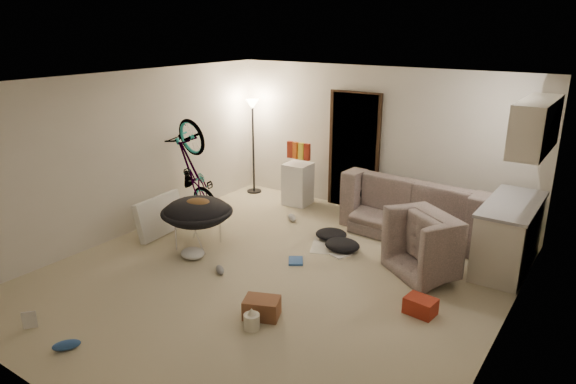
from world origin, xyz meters
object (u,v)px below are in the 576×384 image
Objects in this scene: saucer_chair at (197,218)px; drink_case_b at (420,306)px; armchair at (442,250)px; floor_lamp at (253,126)px; juicer at (252,320)px; sofa at (418,213)px; mini_fridge at (298,184)px; tv_box at (160,216)px; kitchen_counter at (508,236)px; bicycle at (195,193)px; drink_case_a at (262,308)px.

saucer_chair reaches higher than drink_case_b.
saucer_chair is at bearing 55.79° from armchair.
floor_lamp is 4.94m from juicer.
saucer_chair is at bearing 46.29° from sofa.
saucer_chair is (0.91, -2.52, -0.87)m from floor_lamp.
mini_fridge is at bearing 13.87° from armchair.
tv_box is at bearing 179.59° from saucer_chair.
kitchen_counter is 4.34m from saucer_chair.
armchair is 1.18m from drink_case_b.
bicycle is 1.93× the size of tv_box.
kitchen_counter is 3.70m from juicer.
floor_lamp is 3.55m from sofa.
floor_lamp is 1.97× the size of tv_box.
armchair is (-0.67, -0.67, -0.12)m from kitchen_counter.
armchair is 2.91× the size of drink_case_b.
floor_lamp is 2.81m from saucer_chair.
floor_lamp reaches higher than juicer.
mini_fridge is at bearing -22.47° from bicycle.
armchair is 2.58m from drink_case_a.
kitchen_counter reaches higher than saucer_chair.
armchair is 0.93× the size of saucer_chair.
mini_fridge is 2.61m from tv_box.
bicycle reaches higher than drink_case_a.
saucer_chair is (-3.25, -1.20, 0.12)m from armchair.
juicer is (2.82, -2.07, -0.36)m from bicycle.
drink_case_a is at bearing 102.57° from juicer.
saucer_chair reaches higher than drink_case_a.
juicer reaches higher than drink_case_b.
sofa is at bearing 29.91° from tv_box.
saucer_chair reaches higher than tv_box.
kitchen_counter is 4.85m from bicycle.
saucer_chair is 3.42m from drink_case_b.
floor_lamp reaches higher than saucer_chair.
sofa is 6.86× the size of drink_case_b.
floor_lamp reaches higher than armchair.
tv_box is 2.34× the size of drink_case_a.
floor_lamp is 2.71m from tv_box.
drink_case_a is at bearing -66.19° from mini_fridge.
drink_case_a is (-0.55, -3.34, -0.22)m from sofa.
juicer is (-1.91, -3.14, -0.34)m from kitchen_counter.
drink_case_a is 1.80m from drink_case_b.
armchair is 4.08m from bicycle.
armchair reaches higher than tv_box.
floor_lamp is 4.95m from kitchen_counter.
mini_fridge is at bearing 94.77° from drink_case_a.
bicycle is at bearing 135.82° from saucer_chair.
kitchen_counter is at bearing -99.44° from armchair.
sofa is at bearing 42.92° from saucer_chair.
floor_lamp reaches higher than sofa.
floor_lamp is 1.44m from mini_fridge.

